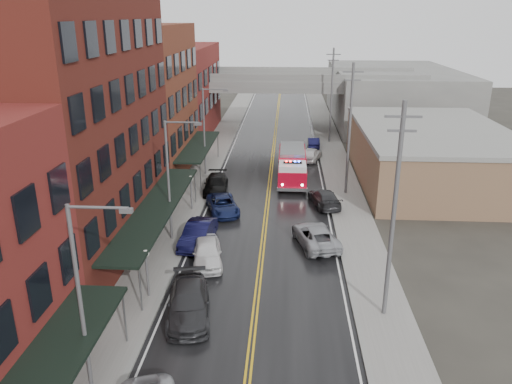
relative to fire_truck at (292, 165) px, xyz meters
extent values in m
cube|color=black|center=(-2.20, -8.58, -1.68)|extent=(11.00, 160.00, 0.02)
cube|color=slate|center=(-9.50, -8.58, -1.61)|extent=(3.00, 160.00, 0.15)
cube|color=slate|center=(5.10, -8.58, -1.61)|extent=(3.00, 160.00, 0.15)
cube|color=gray|center=(-7.85, -8.58, -1.61)|extent=(0.30, 160.00, 0.15)
cube|color=gray|center=(3.45, -8.58, -1.61)|extent=(0.30, 160.00, 0.15)
cube|color=#4C1514|center=(-15.50, -15.58, 7.31)|extent=(9.00, 20.00, 18.00)
cube|color=brown|center=(-15.50, 1.92, 5.81)|extent=(9.00, 15.00, 15.00)
cube|color=maroon|center=(-15.50, 19.42, 4.31)|extent=(9.00, 20.00, 12.00)
cube|color=#8B654B|center=(13.80, 1.42, 0.81)|extent=(14.00, 22.00, 5.00)
cube|color=slate|center=(15.80, 31.42, 2.31)|extent=(18.00, 30.00, 8.00)
cylinder|color=slate|center=(-8.55, -26.98, -0.19)|extent=(0.10, 0.10, 3.00)
cube|color=black|center=(-9.70, -15.58, 1.31)|extent=(2.60, 18.00, 0.18)
cylinder|color=slate|center=(-8.55, -24.18, -0.19)|extent=(0.10, 0.10, 3.00)
cylinder|color=slate|center=(-8.55, -6.98, -0.19)|extent=(0.10, 0.10, 3.00)
cube|color=black|center=(-9.70, 1.92, 1.31)|extent=(2.60, 13.00, 0.18)
cylinder|color=slate|center=(-8.55, -4.18, -0.19)|extent=(0.10, 0.10, 3.00)
cylinder|color=slate|center=(-8.55, 8.02, -0.19)|extent=(0.10, 0.10, 3.00)
cylinder|color=#59595B|center=(-8.60, -22.58, -0.29)|extent=(0.14, 0.14, 2.80)
sphere|color=silver|center=(-8.60, -22.58, 1.21)|extent=(0.44, 0.44, 0.44)
cylinder|color=#59595B|center=(-8.60, -8.58, -0.29)|extent=(0.14, 0.14, 2.80)
sphere|color=silver|center=(-8.60, -8.58, 1.21)|extent=(0.44, 0.44, 0.44)
cylinder|color=#59595B|center=(-9.00, -30.58, 2.81)|extent=(0.18, 0.18, 9.00)
cylinder|color=#59595B|center=(-7.80, -30.58, 7.21)|extent=(2.40, 0.12, 0.12)
cube|color=#59595B|center=(-6.70, -30.58, 7.11)|extent=(0.50, 0.22, 0.18)
cylinder|color=#59595B|center=(-9.00, -14.58, 2.81)|extent=(0.18, 0.18, 9.00)
cylinder|color=#59595B|center=(-7.80, -14.58, 7.21)|extent=(2.40, 0.12, 0.12)
cube|color=#59595B|center=(-6.70, -14.58, 7.11)|extent=(0.50, 0.22, 0.18)
cylinder|color=#59595B|center=(-9.00, 1.42, 2.81)|extent=(0.18, 0.18, 9.00)
cylinder|color=#59595B|center=(-7.80, 1.42, 7.21)|extent=(2.40, 0.12, 0.12)
cube|color=#59595B|center=(-6.70, 1.42, 7.11)|extent=(0.50, 0.22, 0.18)
cylinder|color=#59595B|center=(5.00, -23.58, 4.31)|extent=(0.24, 0.24, 12.00)
cube|color=#59595B|center=(5.00, -23.58, 9.51)|extent=(1.80, 0.12, 0.12)
cube|color=#59595B|center=(5.00, -23.58, 8.81)|extent=(1.40, 0.12, 0.12)
cylinder|color=#59595B|center=(5.00, -3.58, 4.31)|extent=(0.24, 0.24, 12.00)
cube|color=#59595B|center=(5.00, -3.58, 9.51)|extent=(1.80, 0.12, 0.12)
cube|color=#59595B|center=(5.00, -3.58, 8.81)|extent=(1.40, 0.12, 0.12)
cylinder|color=#59595B|center=(5.00, 16.42, 4.31)|extent=(0.24, 0.24, 12.00)
cube|color=#59595B|center=(5.00, 16.42, 9.51)|extent=(1.80, 0.12, 0.12)
cube|color=#59595B|center=(5.00, 16.42, 8.81)|extent=(1.40, 0.12, 0.12)
cube|color=slate|center=(-2.20, 23.42, 5.06)|extent=(40.00, 10.00, 1.50)
cube|color=slate|center=(-13.20, 23.42, 1.31)|extent=(1.60, 8.00, 6.00)
cube|color=slate|center=(8.80, 23.42, 1.31)|extent=(1.60, 8.00, 6.00)
cube|color=#B9081F|center=(0.00, 1.35, -0.02)|extent=(2.69, 5.91, 2.26)
cube|color=#B9081F|center=(0.00, -2.84, -0.35)|extent=(2.69, 2.79, 1.61)
cube|color=silver|center=(0.00, -2.84, 0.73)|extent=(2.55, 2.58, 0.54)
cube|color=black|center=(0.00, -2.63, -0.02)|extent=(2.70, 1.72, 0.86)
cube|color=slate|center=(0.00, 1.35, 1.27)|extent=(2.42, 5.48, 0.32)
cube|color=black|center=(0.00, -2.84, 1.08)|extent=(1.72, 0.30, 0.15)
sphere|color=#FF0C0C|center=(-0.59, -2.84, 1.17)|extent=(0.21, 0.21, 0.21)
sphere|color=#1933FF|center=(0.59, -2.84, 1.17)|extent=(0.21, 0.21, 0.21)
cylinder|color=black|center=(-1.18, -2.95, -1.15)|extent=(1.07, 0.38, 1.07)
cylinder|color=black|center=(1.18, -2.95, -1.15)|extent=(1.07, 0.38, 1.07)
cylinder|color=black|center=(-1.18, 0.81, -1.15)|extent=(1.07, 0.38, 1.07)
cylinder|color=black|center=(1.18, 0.81, -1.15)|extent=(1.07, 0.38, 1.07)
cylinder|color=black|center=(-1.18, 3.50, -1.15)|extent=(1.07, 0.38, 1.07)
cylinder|color=black|center=(1.18, 3.49, -1.15)|extent=(1.07, 0.38, 1.07)
imported|color=#2A2B2D|center=(-5.86, -24.29, -0.87)|extent=(3.16, 5.95, 1.64)
imported|color=white|center=(-5.80, -18.05, -0.88)|extent=(2.72, 5.00, 1.61)
imported|color=black|center=(-6.91, -15.16, -0.86)|extent=(2.32, 5.17, 1.65)
imported|color=#131D48|center=(-5.88, -8.90, -0.99)|extent=(3.63, 5.45, 1.39)
imported|color=black|center=(-7.20, -3.72, -0.93)|extent=(2.43, 5.37, 1.52)
imported|color=#9EA0A6|center=(1.62, -14.78, -0.93)|extent=(3.80, 5.88, 1.51)
imported|color=#2A2A2D|center=(2.80, -6.75, -0.97)|extent=(3.03, 5.27, 1.44)
imported|color=silver|center=(2.25, 7.62, -0.92)|extent=(3.05, 4.81, 1.53)
imported|color=black|center=(2.80, 13.62, -1.03)|extent=(1.42, 4.02, 1.32)
camera|label=1|loc=(-0.65, -47.93, 14.18)|focal=35.00mm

